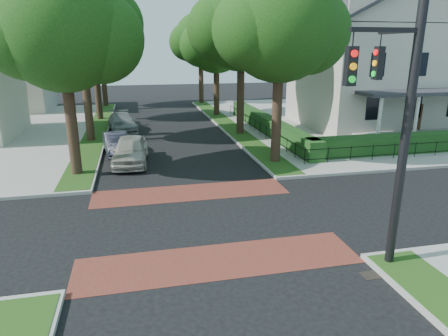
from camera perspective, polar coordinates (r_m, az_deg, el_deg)
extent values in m
plane|color=black|center=(15.83, -3.11, -7.46)|extent=(120.00, 120.00, 0.00)
cube|color=gray|center=(40.28, 20.53, 6.63)|extent=(30.00, 30.00, 0.15)
cube|color=maroon|center=(18.76, -4.75, -3.49)|extent=(9.00, 2.20, 0.01)
cube|color=maroon|center=(13.03, -0.69, -13.14)|extent=(9.00, 2.20, 0.01)
cube|color=black|center=(13.10, 20.43, -14.13)|extent=(0.65, 0.45, 0.01)
cube|color=#234614|center=(34.81, 0.41, 6.37)|extent=(1.60, 29.80, 0.02)
cube|color=#234614|center=(34.08, -17.65, 5.35)|extent=(1.60, 29.80, 0.02)
cylinder|color=black|center=(22.79, 7.65, 9.96)|extent=(0.56, 0.56, 7.35)
sphere|color=#11380F|center=(22.66, 8.05, 19.75)|extent=(6.20, 6.20, 6.20)
sphere|color=#11380F|center=(23.56, 11.84, 18.48)|extent=(4.65, 4.65, 4.65)
sphere|color=#11380F|center=(21.97, 4.20, 19.17)|extent=(4.34, 4.34, 4.34)
sphere|color=#11380F|center=(24.18, 6.98, 20.79)|extent=(4.03, 4.03, 4.03)
cylinder|color=black|center=(30.37, 2.39, 12.13)|extent=(0.56, 0.56, 7.70)
sphere|color=#11380F|center=(30.30, 2.49, 19.82)|extent=(6.60, 6.60, 6.60)
sphere|color=#11380F|center=(31.09, 5.75, 18.94)|extent=(4.95, 4.95, 4.95)
sphere|color=#11380F|center=(29.71, -0.67, 19.31)|extent=(4.62, 4.62, 4.62)
sphere|color=#11380F|center=(31.95, 1.87, 20.57)|extent=(4.29, 4.29, 4.29)
cylinder|color=black|center=(39.15, -1.08, 12.44)|extent=(0.56, 0.56, 6.65)
sphere|color=#11380F|center=(39.03, -1.11, 17.59)|extent=(5.80, 5.80, 5.80)
sphere|color=#11380F|center=(39.67, 1.16, 17.00)|extent=(4.35, 4.35, 4.35)
sphere|color=#11380F|center=(38.57, -3.26, 17.13)|extent=(4.06, 4.06, 4.06)
sphere|color=#11380F|center=(40.48, -1.41, 18.27)|extent=(3.77, 3.77, 3.77)
cylinder|color=black|center=(47.97, -3.30, 13.45)|extent=(0.56, 0.56, 7.00)
sphere|color=#11380F|center=(47.89, -3.38, 17.87)|extent=(6.00, 6.00, 6.00)
sphere|color=#11380F|center=(48.47, -1.42, 17.41)|extent=(4.50, 4.50, 4.50)
sphere|color=#11380F|center=(47.46, -5.21, 17.48)|extent=(4.20, 4.20, 4.20)
sphere|color=#11380F|center=(49.39, -3.57, 18.42)|extent=(3.90, 3.90, 3.90)
cylinder|color=black|center=(21.67, -21.17, 8.15)|extent=(0.56, 0.56, 7.00)
sphere|color=#11380F|center=(21.49, -22.26, 17.92)|extent=(6.00, 6.00, 6.00)
sphere|color=#11380F|center=(21.60, -17.51, 17.30)|extent=(4.50, 4.50, 4.50)
sphere|color=#11380F|center=(21.56, -26.35, 16.64)|extent=(4.20, 4.20, 4.20)
sphere|color=#11380F|center=(22.98, -21.55, 19.11)|extent=(3.90, 3.90, 3.90)
cylinder|color=black|center=(29.51, -19.16, 11.43)|extent=(0.56, 0.56, 8.05)
sphere|color=#11380F|center=(29.47, -20.00, 19.67)|extent=(6.40, 6.40, 6.40)
sphere|color=#11380F|center=(29.61, -16.29, 19.19)|extent=(4.80, 4.80, 4.80)
sphere|color=#11380F|center=(29.47, -23.24, 18.75)|extent=(4.48, 4.48, 4.48)
sphere|color=#11380F|center=(31.09, -19.55, 20.44)|extent=(4.16, 4.16, 4.16)
cylinder|color=black|center=(38.48, -17.71, 11.75)|extent=(0.56, 0.56, 6.86)
sphere|color=#11380F|center=(38.38, -18.21, 17.13)|extent=(5.60, 5.60, 5.60)
sphere|color=#11380F|center=(38.57, -15.74, 16.73)|extent=(4.20, 4.20, 4.20)
sphere|color=#11380F|center=(38.32, -20.36, 16.48)|extent=(3.92, 3.92, 3.92)
sphere|color=#11380F|center=(39.78, -17.95, 17.84)|extent=(3.64, 3.64, 3.64)
cylinder|color=black|center=(47.43, -16.87, 12.82)|extent=(0.56, 0.56, 7.14)
sphere|color=#11380F|center=(47.36, -17.28, 17.37)|extent=(6.20, 6.20, 6.20)
sphere|color=#11380F|center=(47.56, -15.07, 17.05)|extent=(4.65, 4.65, 4.65)
sphere|color=#11380F|center=(47.28, -19.21, 16.84)|extent=(4.34, 4.34, 4.34)
sphere|color=#11380F|center=(48.91, -17.08, 17.94)|extent=(4.03, 4.03, 4.03)
cube|color=#1B4417|center=(31.44, 6.22, 6.23)|extent=(1.00, 18.00, 1.20)
cube|color=#1B4417|center=(28.95, 28.34, 3.36)|extent=(18.00, 1.00, 1.20)
cube|color=beige|center=(36.23, 21.06, 12.06)|extent=(12.00, 10.00, 8.00)
cube|color=gray|center=(31.75, 26.41, 4.01)|extent=(9.60, 2.40, 0.50)
cube|color=#28282D|center=(31.29, 27.17, 9.63)|extent=(10.20, 2.70, 0.25)
cylinder|color=white|center=(28.24, 21.31, 6.54)|extent=(0.24, 0.24, 3.00)
cylinder|color=white|center=(29.85, 25.76, 6.52)|extent=(0.24, 0.24, 3.00)
cube|color=beige|center=(48.18, -29.06, 11.13)|extent=(9.00, 8.00, 6.50)
cube|color=maroon|center=(45.89, -27.17, 17.59)|extent=(0.80, 0.80, 3.64)
cylinder|color=black|center=(12.39, 24.53, 4.31)|extent=(0.26, 0.26, 8.00)
cube|color=black|center=(11.58, 22.12, 17.83)|extent=(2.00, 0.12, 0.12)
cube|color=black|center=(12.89, 23.65, 17.45)|extent=(0.12, 1.80, 0.12)
cube|color=black|center=(11.11, 17.65, 13.68)|extent=(0.28, 0.22, 1.00)
cylinder|color=red|center=(10.99, 18.15, 15.28)|extent=(0.18, 0.05, 0.18)
cylinder|color=orange|center=(11.00, 18.00, 13.62)|extent=(0.18, 0.05, 0.18)
cylinder|color=#0CB226|center=(11.02, 17.84, 11.97)|extent=(0.18, 0.05, 0.18)
cube|color=black|center=(13.55, 21.19, 13.79)|extent=(0.22, 0.28, 1.00)
cylinder|color=red|center=(13.48, 20.86, 15.18)|extent=(0.05, 0.18, 0.18)
cylinder|color=orange|center=(13.48, 20.71, 13.83)|extent=(0.05, 0.18, 0.18)
cylinder|color=#0CB226|center=(13.50, 20.57, 12.48)|extent=(0.05, 0.18, 0.18)
imported|color=#B7B1A5|center=(23.67, -13.23, 2.47)|extent=(2.26, 4.88, 1.62)
imported|color=black|center=(26.25, -15.10, 3.41)|extent=(1.98, 4.19, 1.33)
imported|color=gray|center=(33.34, -14.32, 6.34)|extent=(2.65, 5.12, 1.42)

